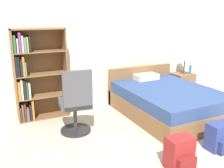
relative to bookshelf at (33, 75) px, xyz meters
name	(u,v)px	position (x,y,z in m)	size (l,w,h in m)	color
wall_back	(114,43)	(1.74, 0.24, 0.47)	(9.00, 0.06, 2.60)	silver
bookshelf	(33,75)	(0.00, 0.00, 0.00)	(0.92, 0.33, 1.65)	brown
bed	(166,101)	(2.31, -0.91, -0.55)	(1.56, 2.07, 0.79)	brown
office_chair	(76,104)	(0.48, -0.96, -0.31)	(0.53, 0.61, 1.09)	#232326
nightstand	(182,84)	(3.46, -0.06, -0.56)	(0.49, 0.44, 0.53)	brown
table_lamp	(185,57)	(3.51, -0.02, 0.08)	(0.27, 0.27, 0.48)	#333333
water_bottle	(190,70)	(3.58, -0.16, -0.20)	(0.07, 0.07, 0.20)	teal
backpack_blue	(220,137)	(2.16, -2.33, -0.64)	(0.36, 0.30, 0.40)	navy
backpack_red	(180,154)	(1.34, -2.43, -0.63)	(0.34, 0.29, 0.42)	maroon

